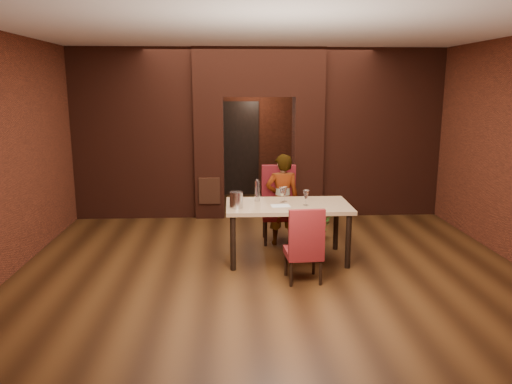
% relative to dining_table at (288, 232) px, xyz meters
% --- Properties ---
extents(floor, '(8.00, 8.00, 0.00)m').
position_rel_dining_table_xyz_m(floor, '(-0.28, 0.63, -0.42)').
color(floor, '#432610').
rests_on(floor, ground).
extents(ceiling, '(7.00, 8.00, 0.04)m').
position_rel_dining_table_xyz_m(ceiling, '(-0.28, 0.63, 2.78)').
color(ceiling, silver).
rests_on(ceiling, ground).
extents(wall_back, '(7.00, 0.04, 3.20)m').
position_rel_dining_table_xyz_m(wall_back, '(-0.28, 4.63, 1.18)').
color(wall_back, maroon).
rests_on(wall_back, ground).
extents(wall_front, '(7.00, 0.04, 3.20)m').
position_rel_dining_table_xyz_m(wall_front, '(-0.28, -3.37, 1.18)').
color(wall_front, maroon).
rests_on(wall_front, ground).
extents(wall_left, '(0.04, 8.00, 3.20)m').
position_rel_dining_table_xyz_m(wall_left, '(-3.78, 0.63, 1.18)').
color(wall_left, maroon).
rests_on(wall_left, ground).
extents(wall_right, '(0.04, 8.00, 3.20)m').
position_rel_dining_table_xyz_m(wall_right, '(3.22, 0.63, 1.18)').
color(wall_right, maroon).
rests_on(wall_right, ground).
extents(pillar_left, '(0.55, 0.55, 2.30)m').
position_rel_dining_table_xyz_m(pillar_left, '(-1.23, 2.63, 0.73)').
color(pillar_left, maroon).
rests_on(pillar_left, ground).
extents(pillar_right, '(0.55, 0.55, 2.30)m').
position_rel_dining_table_xyz_m(pillar_right, '(0.67, 2.63, 0.73)').
color(pillar_right, maroon).
rests_on(pillar_right, ground).
extents(lintel, '(2.45, 0.55, 0.90)m').
position_rel_dining_table_xyz_m(lintel, '(-0.28, 2.63, 2.33)').
color(lintel, maroon).
rests_on(lintel, ground).
extents(wing_wall_left, '(2.28, 0.35, 3.20)m').
position_rel_dining_table_xyz_m(wing_wall_left, '(-2.64, 2.63, 1.18)').
color(wing_wall_left, maroon).
rests_on(wing_wall_left, ground).
extents(wing_wall_right, '(2.28, 0.35, 3.20)m').
position_rel_dining_table_xyz_m(wing_wall_right, '(2.09, 2.63, 1.18)').
color(wing_wall_right, maroon).
rests_on(wing_wall_right, ground).
extents(vent_panel, '(0.40, 0.03, 0.50)m').
position_rel_dining_table_xyz_m(vent_panel, '(-1.23, 2.33, 0.13)').
color(vent_panel, '#9D4E2D').
rests_on(vent_panel, ground).
extents(rear_door, '(0.90, 0.08, 2.10)m').
position_rel_dining_table_xyz_m(rear_door, '(-0.68, 4.57, 0.63)').
color(rear_door, black).
rests_on(rear_door, ground).
extents(rear_door_frame, '(1.02, 0.04, 2.22)m').
position_rel_dining_table_xyz_m(rear_door_frame, '(-0.68, 4.53, 0.63)').
color(rear_door_frame, black).
rests_on(rear_door_frame, ground).
extents(dining_table, '(1.78, 1.00, 0.83)m').
position_rel_dining_table_xyz_m(dining_table, '(0.00, 0.00, 0.00)').
color(dining_table, tan).
rests_on(dining_table, ground).
extents(chair_far, '(0.57, 0.57, 1.23)m').
position_rel_dining_table_xyz_m(chair_far, '(-0.04, 0.86, 0.20)').
color(chair_far, maroon).
rests_on(chair_far, ground).
extents(chair_near, '(0.48, 0.48, 1.00)m').
position_rel_dining_table_xyz_m(chair_near, '(0.11, -0.83, 0.08)').
color(chair_near, maroon).
rests_on(chair_near, ground).
extents(person_seated, '(0.55, 0.37, 1.46)m').
position_rel_dining_table_xyz_m(person_seated, '(-0.01, 0.72, 0.32)').
color(person_seated, silver).
rests_on(person_seated, ground).
extents(wine_glass_a, '(0.09, 0.09, 0.22)m').
position_rel_dining_table_xyz_m(wine_glass_a, '(-0.08, 0.09, 0.53)').
color(wine_glass_a, white).
rests_on(wine_glass_a, dining_table).
extents(wine_glass_b, '(0.09, 0.09, 0.22)m').
position_rel_dining_table_xyz_m(wine_glass_b, '(-0.03, 0.15, 0.53)').
color(wine_glass_b, white).
rests_on(wine_glass_b, dining_table).
extents(wine_glass_c, '(0.09, 0.09, 0.22)m').
position_rel_dining_table_xyz_m(wine_glass_c, '(0.24, -0.10, 0.53)').
color(wine_glass_c, white).
rests_on(wine_glass_c, dining_table).
extents(tasting_sheet, '(0.28, 0.22, 0.00)m').
position_rel_dining_table_xyz_m(tasting_sheet, '(-0.12, -0.11, 0.42)').
color(tasting_sheet, silver).
rests_on(tasting_sheet, dining_table).
extents(wine_bucket, '(0.18, 0.18, 0.23)m').
position_rel_dining_table_xyz_m(wine_bucket, '(-0.75, -0.19, 0.53)').
color(wine_bucket, silver).
rests_on(wine_bucket, dining_table).
extents(water_bottle, '(0.08, 0.08, 0.33)m').
position_rel_dining_table_xyz_m(water_bottle, '(-0.43, 0.20, 0.58)').
color(water_bottle, silver).
rests_on(water_bottle, dining_table).
extents(potted_plant, '(0.45, 0.44, 0.38)m').
position_rel_dining_table_xyz_m(potted_plant, '(0.66, 1.01, -0.23)').
color(potted_plant, '#24631B').
rests_on(potted_plant, ground).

